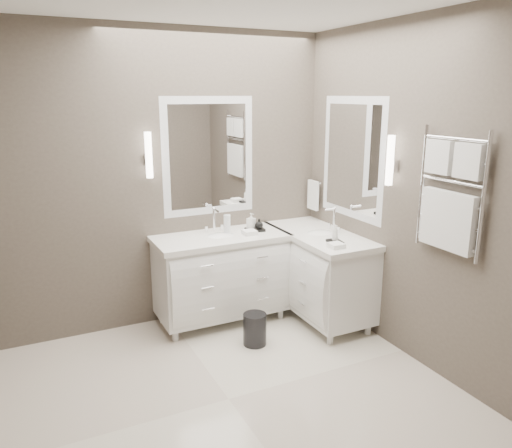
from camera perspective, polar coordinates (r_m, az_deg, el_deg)
name	(u,v)px	position (r m, az deg, el deg)	size (l,w,h in m)	color
floor	(229,400)	(3.79, -3.14, -19.41)	(3.20, 3.00, 0.01)	beige
wall_back	(162,181)	(4.63, -10.68, 4.86)	(3.20, 0.01, 2.70)	#504840
wall_front	(376,299)	(2.00, 13.57, -8.39)	(3.20, 0.01, 2.70)	#504840
wall_right	(415,195)	(4.11, 17.68, 3.19)	(0.01, 3.00, 2.70)	#504840
vanity_back	(221,272)	(4.74, -4.00, -5.55)	(1.24, 0.59, 0.97)	white
vanity_right	(318,269)	(4.85, 7.14, -5.15)	(0.59, 1.24, 0.97)	white
mirror_back	(209,157)	(4.73, -5.44, 7.68)	(0.90, 0.02, 1.10)	white
mirror_right	(352,158)	(4.67, 10.96, 7.40)	(0.02, 0.90, 1.10)	white
sconce_back	(149,156)	(4.49, -12.16, 7.61)	(0.06, 0.06, 0.40)	white
sconce_right	(390,161)	(4.18, 15.07, 6.93)	(0.06, 0.06, 0.40)	white
towel_bar_corner	(313,195)	(5.16, 6.55, 3.37)	(0.03, 0.22, 0.30)	white
towel_ladder	(450,200)	(3.79, 21.26, 2.61)	(0.06, 0.58, 0.90)	white
waste_bin	(255,329)	(4.42, -0.14, -11.93)	(0.20, 0.20, 0.28)	black
amenity_tray_back	(255,230)	(4.76, -0.12, -0.64)	(0.17, 0.13, 0.03)	black
amenity_tray_right	(335,242)	(4.43, 9.00, -2.02)	(0.11, 0.15, 0.02)	black
water_bottle	(227,225)	(4.64, -3.32, -0.06)	(0.06, 0.06, 0.18)	silver
soap_bottle_a	(251,221)	(4.74, -0.56, 0.37)	(0.07, 0.07, 0.15)	white
soap_bottle_b	(259,224)	(4.73, 0.36, 0.03)	(0.08, 0.08, 0.10)	black
soap_bottle_c	(335,233)	(4.41, 9.04, -1.00)	(0.05, 0.06, 0.14)	white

